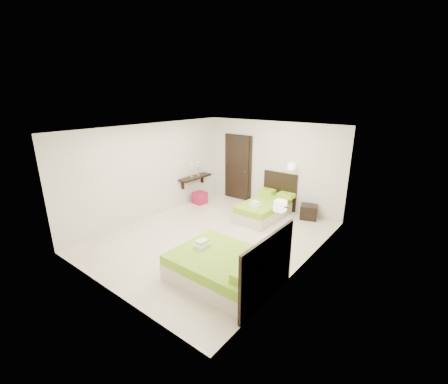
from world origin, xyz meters
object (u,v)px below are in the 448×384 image
Objects in this scene: ottoman at (200,198)px; bed_double at (227,267)px; nightstand at (309,212)px; bed_single at (266,207)px.

bed_double is at bearing -40.89° from ottoman.
bed_single is at bearing -168.86° from nightstand.
bed_double is (1.03, -3.17, 0.01)m from bed_single.
ottoman is (-2.21, -0.37, -0.09)m from bed_single.
bed_double reaches higher than bed_single.
nightstand is (1.03, 0.58, -0.08)m from bed_single.
nightstand is at bearing 16.42° from ottoman.
nightstand is 3.38m from ottoman.
bed_single reaches higher than nightstand.
bed_single is 1.19m from nightstand.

